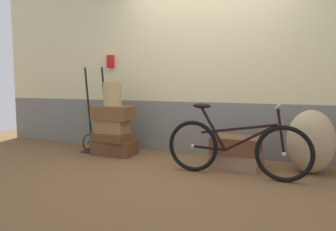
# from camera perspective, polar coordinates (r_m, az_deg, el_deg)

# --- Properties ---
(ground) EXTENTS (9.59, 5.20, 0.06)m
(ground) POSITION_cam_1_polar(r_m,az_deg,el_deg) (4.13, 3.75, -9.50)
(ground) COLOR brown
(station_building) EXTENTS (7.59, 0.74, 2.87)m
(station_building) POSITION_cam_1_polar(r_m,az_deg,el_deg) (4.81, 7.37, 10.28)
(station_building) COLOR slate
(station_building) RESTS_ON ground
(suitcase_0) EXTENTS (0.62, 0.39, 0.21)m
(suitcase_0) POSITION_cam_1_polar(r_m,az_deg,el_deg) (4.85, -9.38, -5.59)
(suitcase_0) COLOR brown
(suitcase_0) RESTS_ON ground
(suitcase_1) EXTENTS (0.60, 0.41, 0.12)m
(suitcase_1) POSITION_cam_1_polar(r_m,az_deg,el_deg) (4.80, -9.84, -3.73)
(suitcase_1) COLOR brown
(suitcase_1) RESTS_ON suitcase_0
(suitcase_2) EXTENTS (0.45, 0.28, 0.19)m
(suitcase_2) POSITION_cam_1_polar(r_m,az_deg,el_deg) (4.76, -9.83, -1.93)
(suitcase_2) COLOR olive
(suitcase_2) RESTS_ON suitcase_1
(suitcase_3) EXTENTS (0.56, 0.34, 0.20)m
(suitcase_3) POSITION_cam_1_polar(r_m,az_deg,el_deg) (4.74, -9.74, 0.45)
(suitcase_3) COLOR brown
(suitcase_3) RESTS_ON suitcase_2
(suitcase_4) EXTENTS (0.65, 0.46, 0.18)m
(suitcase_4) POSITION_cam_1_polar(r_m,az_deg,el_deg) (4.17, 11.98, -7.75)
(suitcase_4) COLOR #937051
(suitcase_4) RESTS_ON ground
(suitcase_5) EXTENTS (0.60, 0.42, 0.21)m
(suitcase_5) POSITION_cam_1_polar(r_m,az_deg,el_deg) (4.12, 11.96, -5.14)
(suitcase_5) COLOR brown
(suitcase_5) RESTS_ON suitcase_4
(wicker_basket) EXTENTS (0.26, 0.26, 0.35)m
(wicker_basket) POSITION_cam_1_polar(r_m,az_deg,el_deg) (4.74, -9.82, 3.78)
(wicker_basket) COLOR tan
(wicker_basket) RESTS_ON suitcase_3
(luggage_trolley) EXTENTS (0.39, 0.35, 1.30)m
(luggage_trolley) POSITION_cam_1_polar(r_m,az_deg,el_deg) (5.11, -12.57, -2.58)
(luggage_trolley) COLOR black
(luggage_trolley) RESTS_ON ground
(burlap_sack) EXTENTS (0.54, 0.46, 0.75)m
(burlap_sack) POSITION_cam_1_polar(r_m,az_deg,el_deg) (4.14, 23.95, -4.25)
(burlap_sack) COLOR tan
(burlap_sack) RESTS_ON ground
(bicycle) EXTENTS (1.64, 0.46, 0.83)m
(bicycle) POSITION_cam_1_polar(r_m,az_deg,el_deg) (3.73, 11.79, -5.53)
(bicycle) COLOR black
(bicycle) RESTS_ON ground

